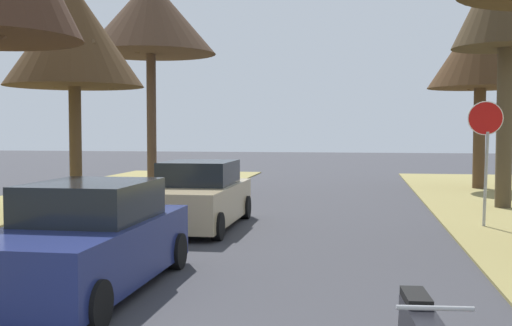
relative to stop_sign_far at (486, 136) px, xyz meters
name	(u,v)px	position (x,y,z in m)	size (l,w,h in m)	color
stop_sign_far	(486,136)	(0.00, 0.00, 0.00)	(0.81, 0.44, 2.96)	#9EA0A5
street_tree_right_far	(481,49)	(1.64, 10.00, 3.22)	(3.99, 3.99, 6.96)	#503922
street_tree_left_mid_b	(74,37)	(-10.66, 0.82, 2.68)	(3.78, 3.78, 6.24)	brown
street_tree_left_far	(151,17)	(-10.17, 5.82, 4.06)	(4.55, 4.55, 7.55)	#4C392A
parked_sedan_navy	(87,241)	(-6.81, -7.00, -1.46)	(1.94, 4.40, 1.57)	navy
parked_sedan_tan	(198,197)	(-6.73, -0.96, -1.46)	(1.94, 4.40, 1.57)	tan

